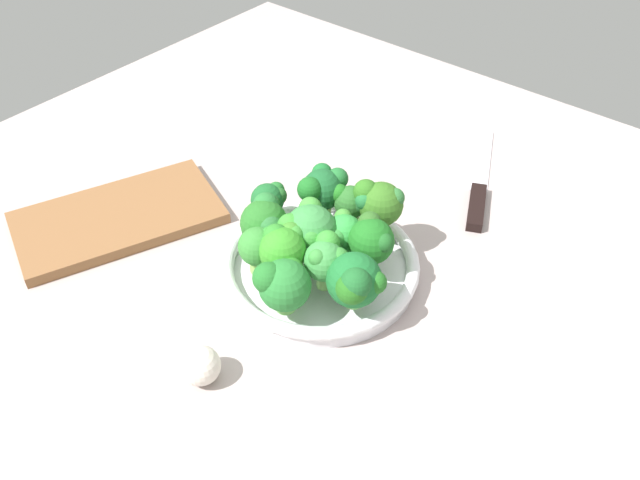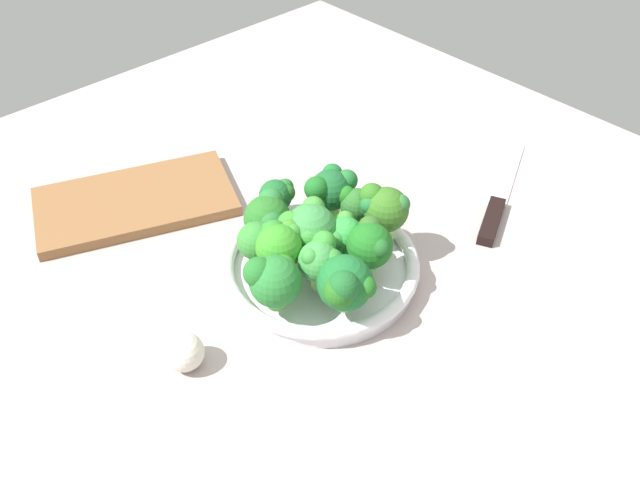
% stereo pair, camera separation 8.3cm
% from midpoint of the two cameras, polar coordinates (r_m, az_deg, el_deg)
% --- Properties ---
extents(ground_plane, '(1.30, 1.30, 0.03)m').
position_cam_midpoint_polar(ground_plane, '(0.87, -4.74, -4.65)').
color(ground_plane, '#AF9F9C').
extents(bowl, '(0.25, 0.25, 0.03)m').
position_cam_midpoint_polar(bowl, '(0.86, -2.76, -2.37)').
color(bowl, white).
rests_on(bowl, ground_plane).
extents(broccoli_floret_0, '(0.07, 0.05, 0.07)m').
position_cam_midpoint_polar(broccoli_floret_0, '(0.89, -2.52, 4.26)').
color(broccoli_floret_0, '#9DD768').
rests_on(broccoli_floret_0, bowl).
extents(broccoli_floret_1, '(0.07, 0.07, 0.07)m').
position_cam_midpoint_polar(broccoli_floret_1, '(0.76, -0.17, -3.73)').
color(broccoli_floret_1, '#86CE67').
rests_on(broccoli_floret_1, bowl).
extents(broccoli_floret_2, '(0.06, 0.06, 0.07)m').
position_cam_midpoint_polar(broccoli_floret_2, '(0.81, 1.46, -0.14)').
color(broccoli_floret_2, '#87BF68').
rests_on(broccoli_floret_2, bowl).
extents(broccoli_floret_3, '(0.06, 0.06, 0.07)m').
position_cam_midpoint_polar(broccoli_floret_3, '(0.85, -7.49, 1.38)').
color(broccoli_floret_3, '#A1D372').
rests_on(broccoli_floret_3, bowl).
extents(broccoli_floret_4, '(0.06, 0.05, 0.06)m').
position_cam_midpoint_polar(broccoli_floret_4, '(0.83, -0.90, 0.42)').
color(broccoli_floret_4, '#91DA68').
rests_on(broccoli_floret_4, bowl).
extents(broccoli_floret_5, '(0.04, 0.06, 0.06)m').
position_cam_midpoint_polar(broccoli_floret_5, '(0.88, -0.19, 3.01)').
color(broccoli_floret_5, '#96DA72').
rests_on(broccoli_floret_5, bowl).
extents(broccoli_floret_6, '(0.05, 0.05, 0.07)m').
position_cam_midpoint_polar(broccoli_floret_6, '(0.79, -2.39, -1.65)').
color(broccoli_floret_6, '#7DB059').
rests_on(broccoli_floret_6, bowl).
extents(broccoli_floret_7, '(0.05, 0.05, 0.06)m').
position_cam_midpoint_polar(broccoli_floret_7, '(0.82, -7.86, -0.63)').
color(broccoli_floret_7, '#9DDA63').
rests_on(broccoli_floret_7, bowl).
extents(broccoli_floret_8, '(0.06, 0.06, 0.07)m').
position_cam_midpoint_polar(broccoli_floret_8, '(0.80, -5.95, -0.84)').
color(broccoli_floret_8, '#92CD63').
rests_on(broccoli_floret_8, bowl).
extents(broccoli_floret_9, '(0.07, 0.07, 0.08)m').
position_cam_midpoint_polar(broccoli_floret_9, '(0.83, -3.98, 0.76)').
color(broccoli_floret_9, '#8FCC6B').
rests_on(broccoli_floret_9, bowl).
extents(broccoli_floret_10, '(0.05, 0.04, 0.06)m').
position_cam_midpoint_polar(broccoli_floret_10, '(0.89, -6.94, 3.22)').
color(broccoli_floret_10, '#76B958').
rests_on(broccoli_floret_10, bowl).
extents(broccoli_floret_11, '(0.06, 0.06, 0.07)m').
position_cam_midpoint_polar(broccoli_floret_11, '(0.77, -6.28, -3.82)').
color(broccoli_floret_11, '#76C05B').
rests_on(broccoli_floret_11, bowl).
extents(broccoli_floret_12, '(0.06, 0.07, 0.08)m').
position_cam_midpoint_polar(broccoli_floret_12, '(0.86, 2.24, 2.99)').
color(broccoli_floret_12, '#A1D267').
rests_on(broccoli_floret_12, bowl).
extents(knife, '(0.25, 0.14, 0.01)m').
position_cam_midpoint_polar(knife, '(1.02, 10.98, 4.16)').
color(knife, silver).
rests_on(knife, ground_plane).
extents(cutting_board, '(0.31, 0.25, 0.02)m').
position_cam_midpoint_polar(cutting_board, '(1.00, -18.97, 1.69)').
color(cutting_board, brown).
rests_on(cutting_board, ground_plane).
extents(garlic_bulb, '(0.04, 0.04, 0.04)m').
position_cam_midpoint_polar(garlic_bulb, '(0.77, -13.17, -10.44)').
color(garlic_bulb, silver).
rests_on(garlic_bulb, ground_plane).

